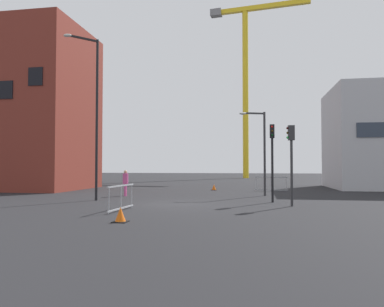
{
  "coord_description": "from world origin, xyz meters",
  "views": [
    {
      "loc": [
        3.8,
        -17.88,
        1.88
      ],
      "look_at": [
        0.0,
        4.5,
        2.66
      ],
      "focal_mm": 34.45,
      "sensor_mm": 36.0,
      "label": 1
    }
  ],
  "objects_px": {
    "streetlamp_short": "(261,144)",
    "pedestrian_walking": "(125,181)",
    "construction_crane": "(247,68)",
    "traffic_light_island": "(291,152)",
    "traffic_light_far": "(272,150)",
    "traffic_cone_on_verge": "(214,187)",
    "traffic_cone_striped": "(120,215)",
    "streetlamp_tall": "(93,106)"
  },
  "relations": [
    {
      "from": "streetlamp_tall",
      "to": "streetlamp_short",
      "type": "relative_size",
      "value": 1.67
    },
    {
      "from": "traffic_light_far",
      "to": "traffic_light_island",
      "type": "distance_m",
      "value": 1.93
    },
    {
      "from": "streetlamp_tall",
      "to": "traffic_cone_striped",
      "type": "bearing_deg",
      "value": -58.98
    },
    {
      "from": "streetlamp_tall",
      "to": "traffic_cone_on_verge",
      "type": "xyz_separation_m",
      "value": [
        5.58,
        9.76,
        -4.95
      ]
    },
    {
      "from": "traffic_light_island",
      "to": "traffic_cone_striped",
      "type": "xyz_separation_m",
      "value": [
        -6.16,
        -5.96,
        -2.33
      ]
    },
    {
      "from": "traffic_light_far",
      "to": "streetlamp_short",
      "type": "bearing_deg",
      "value": 96.95
    },
    {
      "from": "traffic_light_island",
      "to": "traffic_cone_striped",
      "type": "bearing_deg",
      "value": -135.91
    },
    {
      "from": "streetlamp_tall",
      "to": "traffic_light_far",
      "type": "distance_m",
      "value": 9.95
    },
    {
      "from": "traffic_light_far",
      "to": "traffic_cone_on_verge",
      "type": "xyz_separation_m",
      "value": [
        -4.05,
        9.13,
        -2.5
      ]
    },
    {
      "from": "traffic_light_island",
      "to": "construction_crane",
      "type": "bearing_deg",
      "value": 93.93
    },
    {
      "from": "traffic_cone_striped",
      "to": "pedestrian_walking",
      "type": "bearing_deg",
      "value": 109.04
    },
    {
      "from": "construction_crane",
      "to": "traffic_light_island",
      "type": "distance_m",
      "value": 43.44
    },
    {
      "from": "streetlamp_tall",
      "to": "traffic_light_island",
      "type": "distance_m",
      "value": 10.79
    },
    {
      "from": "construction_crane",
      "to": "traffic_light_far",
      "type": "bearing_deg",
      "value": -87.05
    },
    {
      "from": "pedestrian_walking",
      "to": "traffic_cone_on_verge",
      "type": "distance_m",
      "value": 8.16
    },
    {
      "from": "traffic_light_far",
      "to": "traffic_cone_striped",
      "type": "height_order",
      "value": "traffic_light_far"
    },
    {
      "from": "construction_crane",
      "to": "pedestrian_walking",
      "type": "relative_size",
      "value": 16.92
    },
    {
      "from": "traffic_light_far",
      "to": "pedestrian_walking",
      "type": "xyz_separation_m",
      "value": [
        -8.94,
        2.64,
        -1.78
      ]
    },
    {
      "from": "streetlamp_short",
      "to": "traffic_light_far",
      "type": "xyz_separation_m",
      "value": [
        0.51,
        -4.21,
        -0.54
      ]
    },
    {
      "from": "traffic_cone_on_verge",
      "to": "pedestrian_walking",
      "type": "bearing_deg",
      "value": -127.03
    },
    {
      "from": "construction_crane",
      "to": "traffic_light_island",
      "type": "bearing_deg",
      "value": -86.07
    },
    {
      "from": "construction_crane",
      "to": "traffic_light_far",
      "type": "height_order",
      "value": "construction_crane"
    },
    {
      "from": "streetlamp_short",
      "to": "traffic_cone_on_verge",
      "type": "bearing_deg",
      "value": 125.7
    },
    {
      "from": "traffic_light_far",
      "to": "traffic_light_island",
      "type": "bearing_deg",
      "value": -65.69
    },
    {
      "from": "traffic_cone_on_verge",
      "to": "streetlamp_short",
      "type": "bearing_deg",
      "value": -54.3
    },
    {
      "from": "construction_crane",
      "to": "streetlamp_tall",
      "type": "xyz_separation_m",
      "value": [
        -7.62,
        -39.57,
        -12.34
      ]
    },
    {
      "from": "traffic_light_far",
      "to": "pedestrian_walking",
      "type": "bearing_deg",
      "value": 163.55
    },
    {
      "from": "pedestrian_walking",
      "to": "traffic_cone_on_verge",
      "type": "height_order",
      "value": "pedestrian_walking"
    },
    {
      "from": "streetlamp_tall",
      "to": "pedestrian_walking",
      "type": "distance_m",
      "value": 5.38
    },
    {
      "from": "pedestrian_walking",
      "to": "traffic_cone_striped",
      "type": "height_order",
      "value": "pedestrian_walking"
    },
    {
      "from": "traffic_light_island",
      "to": "traffic_cone_on_verge",
      "type": "bearing_deg",
      "value": 113.97
    },
    {
      "from": "construction_crane",
      "to": "pedestrian_walking",
      "type": "distance_m",
      "value": 40.49
    },
    {
      "from": "streetlamp_short",
      "to": "pedestrian_walking",
      "type": "relative_size",
      "value": 3.29
    },
    {
      "from": "streetlamp_short",
      "to": "pedestrian_walking",
      "type": "height_order",
      "value": "streetlamp_short"
    },
    {
      "from": "traffic_light_far",
      "to": "traffic_cone_on_verge",
      "type": "relative_size",
      "value": 8.73
    },
    {
      "from": "construction_crane",
      "to": "traffic_cone_striped",
      "type": "bearing_deg",
      "value": -94.12
    },
    {
      "from": "traffic_cone_on_verge",
      "to": "construction_crane",
      "type": "bearing_deg",
      "value": 86.08
    },
    {
      "from": "construction_crane",
      "to": "traffic_light_island",
      "type": "height_order",
      "value": "construction_crane"
    },
    {
      "from": "traffic_light_island",
      "to": "traffic_light_far",
      "type": "bearing_deg",
      "value": 114.31
    },
    {
      "from": "pedestrian_walking",
      "to": "traffic_cone_striped",
      "type": "relative_size",
      "value": 3.23
    },
    {
      "from": "pedestrian_walking",
      "to": "traffic_cone_striped",
      "type": "xyz_separation_m",
      "value": [
        3.58,
        -10.36,
        -0.71
      ]
    },
    {
      "from": "traffic_cone_striped",
      "to": "construction_crane",
      "type": "bearing_deg",
      "value": 85.88
    }
  ]
}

